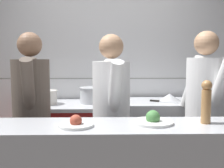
{
  "coord_description": "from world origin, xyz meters",
  "views": [
    {
      "loc": [
        -0.03,
        -1.9,
        1.42
      ],
      "look_at": [
        0.03,
        0.79,
        1.15
      ],
      "focal_mm": 42.0,
      "sensor_mm": 36.0,
      "label": 1
    }
  ],
  "objects_px": {
    "stock_pot": "(46,97)",
    "chef_sous": "(111,116)",
    "plated_dish_dessert": "(153,120)",
    "chef_line": "(204,111)",
    "sauce_pot": "(91,95)",
    "mixing_bowl_steel": "(170,97)",
    "chef_head_cook": "(32,113)",
    "chefs_knife": "(163,102)",
    "oven_range": "(66,140)",
    "plated_dish_appetiser": "(76,124)",
    "pepper_mill": "(206,101)"
  },
  "relations": [
    {
      "from": "oven_range",
      "to": "sauce_pot",
      "type": "bearing_deg",
      "value": 2.64
    },
    {
      "from": "mixing_bowl_steel",
      "to": "plated_dish_appetiser",
      "type": "height_order",
      "value": "plated_dish_appetiser"
    },
    {
      "from": "mixing_bowl_steel",
      "to": "oven_range",
      "type": "bearing_deg",
      "value": -179.39
    },
    {
      "from": "stock_pot",
      "to": "chefs_knife",
      "type": "distance_m",
      "value": 1.35
    },
    {
      "from": "chef_line",
      "to": "pepper_mill",
      "type": "bearing_deg",
      "value": -125.63
    },
    {
      "from": "chefs_knife",
      "to": "plated_dish_dessert",
      "type": "bearing_deg",
      "value": -105.64
    },
    {
      "from": "oven_range",
      "to": "plated_dish_appetiser",
      "type": "bearing_deg",
      "value": -78.53
    },
    {
      "from": "chefs_knife",
      "to": "pepper_mill",
      "type": "bearing_deg",
      "value": -88.82
    },
    {
      "from": "mixing_bowl_steel",
      "to": "chef_head_cook",
      "type": "distance_m",
      "value": 1.6
    },
    {
      "from": "pepper_mill",
      "to": "oven_range",
      "type": "bearing_deg",
      "value": 131.68
    },
    {
      "from": "oven_range",
      "to": "stock_pot",
      "type": "distance_m",
      "value": 0.57
    },
    {
      "from": "oven_range",
      "to": "chef_line",
      "type": "bearing_deg",
      "value": -26.11
    },
    {
      "from": "chefs_knife",
      "to": "plated_dish_dessert",
      "type": "xyz_separation_m",
      "value": [
        -0.34,
        -1.21,
        0.08
      ]
    },
    {
      "from": "mixing_bowl_steel",
      "to": "chef_head_cook",
      "type": "relative_size",
      "value": 0.16
    },
    {
      "from": "stock_pot",
      "to": "sauce_pot",
      "type": "xyz_separation_m",
      "value": [
        0.51,
        0.06,
        0.01
      ]
    },
    {
      "from": "plated_dish_dessert",
      "to": "pepper_mill",
      "type": "height_order",
      "value": "pepper_mill"
    },
    {
      "from": "mixing_bowl_steel",
      "to": "plated_dish_dessert",
      "type": "bearing_deg",
      "value": -108.36
    },
    {
      "from": "oven_range",
      "to": "sauce_pot",
      "type": "relative_size",
      "value": 3.68
    },
    {
      "from": "stock_pot",
      "to": "mixing_bowl_steel",
      "type": "bearing_deg",
      "value": 2.3
    },
    {
      "from": "chef_line",
      "to": "plated_dish_appetiser",
      "type": "bearing_deg",
      "value": -163.93
    },
    {
      "from": "mixing_bowl_steel",
      "to": "chefs_knife",
      "type": "bearing_deg",
      "value": -133.49
    },
    {
      "from": "chefs_knife",
      "to": "chef_sous",
      "type": "distance_m",
      "value": 0.91
    },
    {
      "from": "mixing_bowl_steel",
      "to": "chef_head_cook",
      "type": "height_order",
      "value": "chef_head_cook"
    },
    {
      "from": "plated_dish_dessert",
      "to": "chef_line",
      "type": "xyz_separation_m",
      "value": [
        0.59,
        0.62,
        -0.07
      ]
    },
    {
      "from": "oven_range",
      "to": "plated_dish_appetiser",
      "type": "height_order",
      "value": "plated_dish_appetiser"
    },
    {
      "from": "stock_pot",
      "to": "sauce_pot",
      "type": "bearing_deg",
      "value": 6.56
    },
    {
      "from": "oven_range",
      "to": "mixing_bowl_steel",
      "type": "relative_size",
      "value": 3.74
    },
    {
      "from": "plated_dish_dessert",
      "to": "sauce_pot",
      "type": "bearing_deg",
      "value": 110.98
    },
    {
      "from": "chef_sous",
      "to": "chef_head_cook",
      "type": "bearing_deg",
      "value": 167.3
    },
    {
      "from": "pepper_mill",
      "to": "stock_pot",
      "type": "bearing_deg",
      "value": 137.52
    },
    {
      "from": "sauce_pot",
      "to": "stock_pot",
      "type": "bearing_deg",
      "value": -173.44
    },
    {
      "from": "chef_head_cook",
      "to": "plated_dish_appetiser",
      "type": "bearing_deg",
      "value": -64.71
    },
    {
      "from": "pepper_mill",
      "to": "sauce_pot",
      "type": "bearing_deg",
      "value": 123.33
    },
    {
      "from": "chef_head_cook",
      "to": "sauce_pot",
      "type": "bearing_deg",
      "value": 44.83
    },
    {
      "from": "chef_sous",
      "to": "chef_line",
      "type": "bearing_deg",
      "value": -3.13
    },
    {
      "from": "chef_head_cook",
      "to": "chef_sous",
      "type": "xyz_separation_m",
      "value": [
        0.72,
        -0.06,
        -0.01
      ]
    },
    {
      "from": "plated_dish_appetiser",
      "to": "chefs_knife",
      "type": "bearing_deg",
      "value": 56.12
    },
    {
      "from": "sauce_pot",
      "to": "chef_line",
      "type": "bearing_deg",
      "value": -32.4
    },
    {
      "from": "plated_dish_appetiser",
      "to": "stock_pot",
      "type": "bearing_deg",
      "value": 110.38
    },
    {
      "from": "chefs_knife",
      "to": "plated_dish_dessert",
      "type": "distance_m",
      "value": 1.26
    },
    {
      "from": "oven_range",
      "to": "sauce_pot",
      "type": "xyz_separation_m",
      "value": [
        0.29,
        0.01,
        0.54
      ]
    },
    {
      "from": "pepper_mill",
      "to": "chef_line",
      "type": "xyz_separation_m",
      "value": [
        0.23,
        0.62,
        -0.2
      ]
    },
    {
      "from": "stock_pot",
      "to": "mixing_bowl_steel",
      "type": "distance_m",
      "value": 1.45
    },
    {
      "from": "plated_dish_appetiser",
      "to": "plated_dish_dessert",
      "type": "height_order",
      "value": "plated_dish_dessert"
    },
    {
      "from": "plated_dish_dessert",
      "to": "plated_dish_appetiser",
      "type": "bearing_deg",
      "value": -172.37
    },
    {
      "from": "stock_pot",
      "to": "chef_sous",
      "type": "height_order",
      "value": "chef_sous"
    },
    {
      "from": "mixing_bowl_steel",
      "to": "chef_sous",
      "type": "bearing_deg",
      "value": -132.78
    },
    {
      "from": "pepper_mill",
      "to": "chef_line",
      "type": "distance_m",
      "value": 0.69
    },
    {
      "from": "sauce_pot",
      "to": "mixing_bowl_steel",
      "type": "bearing_deg",
      "value": -0.03
    },
    {
      "from": "pepper_mill",
      "to": "mixing_bowl_steel",
      "type": "bearing_deg",
      "value": 86.88
    }
  ]
}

